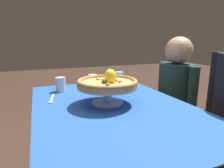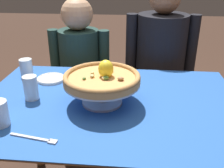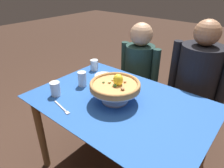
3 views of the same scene
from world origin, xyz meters
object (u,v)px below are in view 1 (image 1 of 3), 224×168
at_px(water_glass_back_left, 119,78).
at_px(dinner_fork, 52,99).
at_px(pizza_stand, 107,92).
at_px(water_glass_side_left, 93,83).
at_px(pizza, 108,82).
at_px(diner_left, 175,106).
at_px(water_glass_front_left, 61,85).
at_px(side_plate, 121,87).

relative_size(water_glass_back_left, dinner_fork, 0.52).
xyz_separation_m(pizza_stand, water_glass_side_left, (-0.35, 0.01, -0.02)).
distance_m(pizza_stand, water_glass_side_left, 0.35).
distance_m(pizza, diner_left, 0.87).
height_order(pizza_stand, pizza, pizza).
xyz_separation_m(water_glass_front_left, side_plate, (0.06, 0.47, -0.04)).
relative_size(water_glass_front_left, side_plate, 0.67).
xyz_separation_m(pizza_stand, dinner_fork, (-0.22, -0.31, -0.07)).
bearing_deg(pizza, diner_left, 110.08).
bearing_deg(water_glass_back_left, pizza_stand, -30.89).
distance_m(pizza, dinner_fork, 0.40).
bearing_deg(water_glass_back_left, water_glass_side_left, -63.67).
relative_size(water_glass_side_left, side_plate, 0.74).
relative_size(water_glass_side_left, diner_left, 0.10).
bearing_deg(pizza, dinner_fork, -124.98).
relative_size(pizza, dinner_fork, 1.81).
xyz_separation_m(water_glass_side_left, side_plate, (0.02, 0.23, -0.04)).
bearing_deg(water_glass_back_left, water_glass_front_left, -79.06).
bearing_deg(water_glass_side_left, dinner_fork, -66.55).
bearing_deg(water_glass_front_left, water_glass_side_left, 80.02).
bearing_deg(diner_left, water_glass_side_left, -96.11).
height_order(water_glass_side_left, water_glass_back_left, water_glass_side_left).
relative_size(pizza_stand, water_glass_front_left, 3.30).
bearing_deg(pizza, side_plate, 143.87).
height_order(water_glass_back_left, diner_left, diner_left).
height_order(pizza_stand, diner_left, diner_left).
bearing_deg(dinner_fork, side_plate, 101.79).
bearing_deg(side_plate, water_glass_back_left, 161.98).
xyz_separation_m(water_glass_side_left, water_glass_back_left, (-0.14, 0.29, -0.01)).
distance_m(pizza_stand, side_plate, 0.41).
xyz_separation_m(side_plate, dinner_fork, (0.12, -0.55, -0.01)).
bearing_deg(pizza_stand, water_glass_front_left, -150.02).
xyz_separation_m(pizza_stand, water_glass_front_left, (-0.39, -0.23, -0.03)).
bearing_deg(dinner_fork, water_glass_front_left, 155.50).
bearing_deg(dinner_fork, pizza_stand, 55.12).
bearing_deg(pizza, pizza_stand, -154.80).
relative_size(water_glass_front_left, dinner_fork, 0.55).
relative_size(pizza_stand, water_glass_side_left, 2.97).
bearing_deg(diner_left, pizza, -69.92).
height_order(dinner_fork, diner_left, diner_left).
bearing_deg(side_plate, pizza_stand, -36.30).
height_order(water_glass_front_left, dinner_fork, water_glass_front_left).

